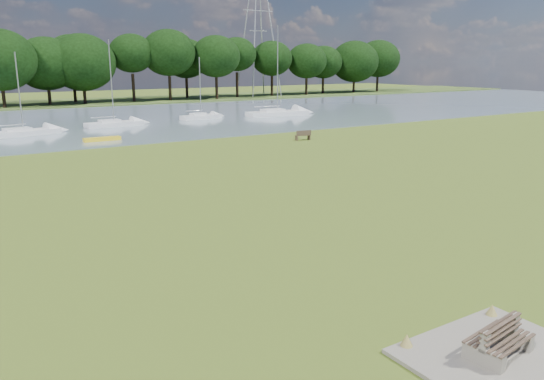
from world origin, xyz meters
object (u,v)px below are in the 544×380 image
bench_pair (499,340)px  sailboat_1 (277,111)px  pylon (258,7)px  kayak (102,139)px  sailboat_3 (22,131)px  riverbank_bench (303,135)px  sailboat_2 (113,122)px  sailboat_5 (201,115)px

bench_pair → sailboat_1: sailboat_1 is taller
bench_pair → pylon: bearing=54.5°
pylon → kayak: bearing=-133.8°
sailboat_3 → pylon: bearing=25.6°
riverbank_bench → sailboat_2: 21.91m
sailboat_5 → sailboat_3: bearing=-174.9°
bench_pair → sailboat_1: bearing=54.4°
bench_pair → sailboat_2: sailboat_2 is taller
bench_pair → sailboat_5: 54.29m
kayak → pylon: bearing=45.9°
sailboat_1 → sailboat_5: size_ratio=1.52×
bench_pair → riverbank_bench: (16.76, 30.89, -0.02)m
pylon → sailboat_1: 41.52m
bench_pair → sailboat_2: bearing=75.7°
sailboat_5 → kayak: bearing=-148.8°
riverbank_bench → sailboat_1: (9.78, 19.25, 0.13)m
sailboat_3 → sailboat_1: bearing=-6.3°
riverbank_bench → sailboat_2: bearing=128.9°
riverbank_bench → kayak: 17.40m
riverbank_bench → sailboat_1: sailboat_1 is taller
pylon → sailboat_1: bearing=-117.7°
sailboat_3 → sailboat_5: 20.67m
sailboat_3 → sailboat_2: bearing=4.1°
pylon → sailboat_5: pylon is taller
riverbank_bench → pylon: size_ratio=0.06×
pylon → sailboat_3: size_ratio=3.51×
sailboat_2 → sailboat_3: bearing=-167.9°
pylon → sailboat_2: pylon is taller
bench_pair → sailboat_5: (16.67, 51.67, 0.04)m
sailboat_1 → bench_pair: bearing=-113.5°
kayak → sailboat_1: bearing=22.6°
kayak → sailboat_5: size_ratio=0.43×
riverbank_bench → pylon: pylon is taller
bench_pair → pylon: 96.36m
kayak → sailboat_2: bearing=68.4°
bench_pair → riverbank_bench: bench_pair is taller
kayak → sailboat_1: (24.80, 10.46, 0.36)m
sailboat_2 → sailboat_5: 11.12m
sailboat_1 → kayak: bearing=-152.8°
sailboat_1 → sailboat_5: sailboat_1 is taller
pylon → bench_pair: bearing=-117.8°
kayak → sailboat_2: sailboat_2 is taller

